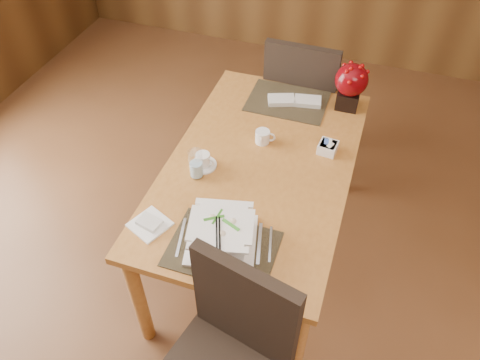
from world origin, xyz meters
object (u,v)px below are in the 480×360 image
(sugar_caddy, at_px, (328,148))
(bread_plate, at_px, (150,224))
(far_chair, at_px, (302,98))
(creamer_jug, at_px, (262,137))
(water_glass, at_px, (196,164))
(berry_decor, at_px, (351,84))
(coffee_cup, at_px, (203,161))
(dining_table, at_px, (259,178))
(soup_setting, at_px, (221,233))
(near_chair, at_px, (228,355))

(sugar_caddy, relative_size, bread_plate, 0.59)
(sugar_caddy, relative_size, far_chair, 0.09)
(creamer_jug, bearing_deg, water_glass, -131.46)
(water_glass, bearing_deg, berry_decor, 52.81)
(sugar_caddy, xyz_separation_m, bread_plate, (-0.65, -0.73, -0.02))
(coffee_cup, bearing_deg, bread_plate, -101.18)
(coffee_cup, xyz_separation_m, berry_decor, (0.60, 0.72, 0.12))
(creamer_jug, distance_m, berry_decor, 0.59)
(dining_table, relative_size, bread_plate, 9.77)
(soup_setting, bearing_deg, bread_plate, 169.86)
(berry_decor, xyz_separation_m, far_chair, (-0.30, 0.26, -0.34))
(near_chair, bearing_deg, coffee_cup, 130.63)
(creamer_jug, distance_m, near_chair, 1.10)
(berry_decor, height_order, near_chair, berry_decor)
(coffee_cup, distance_m, water_glass, 0.09)
(creamer_jug, height_order, berry_decor, berry_decor)
(bread_plate, bearing_deg, creamer_jug, 65.85)
(coffee_cup, height_order, sugar_caddy, coffee_cup)
(bread_plate, height_order, far_chair, far_chair)
(dining_table, bearing_deg, coffee_cup, -159.11)
(soup_setting, height_order, coffee_cup, soup_setting)
(coffee_cup, bearing_deg, dining_table, 20.89)
(creamer_jug, xyz_separation_m, berry_decor, (0.37, 0.45, 0.12))
(coffee_cup, distance_m, creamer_jug, 0.35)
(dining_table, relative_size, sugar_caddy, 16.45)
(creamer_jug, distance_m, far_chair, 0.74)
(dining_table, xyz_separation_m, soup_setting, (-0.02, -0.51, 0.16))
(coffee_cup, height_order, water_glass, water_glass)
(soup_setting, relative_size, coffee_cup, 2.62)
(coffee_cup, xyz_separation_m, bread_plate, (-0.08, -0.43, -0.03))
(creamer_jug, relative_size, near_chair, 0.10)
(sugar_caddy, relative_size, berry_decor, 0.34)
(bread_plate, distance_m, near_chair, 0.64)
(coffee_cup, relative_size, berry_decor, 0.50)
(sugar_caddy, height_order, near_chair, near_chair)
(creamer_jug, relative_size, berry_decor, 0.36)
(creamer_jug, relative_size, sugar_caddy, 1.07)
(coffee_cup, xyz_separation_m, near_chair, (0.41, -0.80, -0.22))
(water_glass, height_order, far_chair, far_chair)
(berry_decor, bearing_deg, soup_setting, -107.19)
(coffee_cup, height_order, berry_decor, berry_decor)
(coffee_cup, height_order, bread_plate, coffee_cup)
(creamer_jug, bearing_deg, soup_setting, -95.70)
(water_glass, distance_m, berry_decor, 1.00)
(sugar_caddy, xyz_separation_m, berry_decor, (0.03, 0.42, 0.13))
(water_glass, bearing_deg, coffee_cup, 86.78)
(sugar_caddy, bearing_deg, soup_setting, -114.14)
(soup_setting, xyz_separation_m, coffee_cup, (-0.25, 0.41, -0.03))
(soup_setting, relative_size, water_glass, 2.24)
(far_chair, bearing_deg, soup_setting, 89.38)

